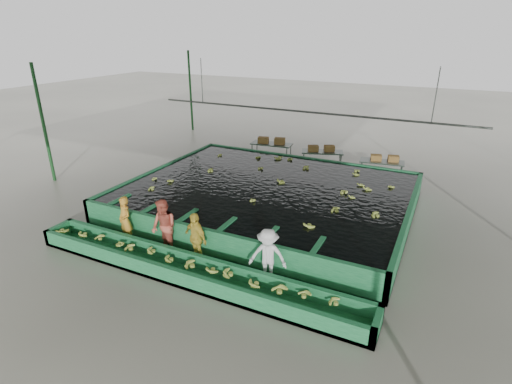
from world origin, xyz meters
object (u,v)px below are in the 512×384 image
at_px(box_stack_right, 384,161).
at_px(flotation_tank, 268,197).
at_px(packing_table_left, 271,152).
at_px(worker_c, 196,238).
at_px(worker_b, 164,227).
at_px(packing_table_mid, 322,160).
at_px(worker_d, 268,256).
at_px(box_stack_mid, 321,151).
at_px(box_stack_left, 271,143).
at_px(worker_a, 125,220).
at_px(packing_table_right, 381,170).
at_px(sorting_trough, 188,270).

bearing_deg(box_stack_right, flotation_tank, -123.20).
bearing_deg(packing_table_left, worker_c, -78.53).
bearing_deg(worker_b, packing_table_mid, 99.19).
bearing_deg(worker_d, worker_b, 165.38).
xyz_separation_m(box_stack_mid, box_stack_right, (2.94, -0.17, -0.02)).
xyz_separation_m(flotation_tank, box_stack_mid, (0.37, 5.24, 0.42)).
bearing_deg(packing_table_left, box_stack_left, -84.62).
relative_size(worker_c, box_stack_mid, 1.24).
relative_size(flotation_tank, packing_table_left, 4.95).
bearing_deg(box_stack_mid, packing_table_mid, -5.73).
bearing_deg(worker_a, box_stack_mid, 91.72).
relative_size(worker_c, packing_table_right, 0.82).
relative_size(packing_table_left, packing_table_right, 1.08).
height_order(flotation_tank, packing_table_mid, flotation_tank).
xyz_separation_m(worker_c, packing_table_right, (3.51, 9.28, -0.34)).
bearing_deg(worker_c, packing_table_left, 120.44).
height_order(sorting_trough, packing_table_left, packing_table_left).
relative_size(flotation_tank, packing_table_mid, 5.22).
bearing_deg(box_stack_right, packing_table_right, -136.25).
height_order(worker_b, box_stack_left, worker_b).
relative_size(packing_table_mid, box_stack_right, 1.62).
relative_size(flotation_tank, box_stack_right, 8.44).
xyz_separation_m(packing_table_right, box_stack_right, (0.09, 0.08, 0.43)).
relative_size(worker_b, packing_table_mid, 0.89).
distance_m(sorting_trough, worker_d, 2.18).
relative_size(packing_table_mid, box_stack_left, 1.42).
bearing_deg(flotation_tank, box_stack_mid, 85.94).
height_order(worker_b, packing_table_right, worker_b).
height_order(worker_b, worker_c, worker_b).
relative_size(sorting_trough, box_stack_right, 8.44).
bearing_deg(box_stack_mid, worker_b, -100.41).
height_order(worker_a, box_stack_right, worker_a).
bearing_deg(worker_d, packing_table_right, 67.59).
distance_m(worker_d, packing_table_mid, 9.66).
distance_m(worker_a, worker_c, 2.59).
bearing_deg(worker_a, box_stack_right, 77.06).
xyz_separation_m(sorting_trough, packing_table_right, (3.23, 10.08, 0.18)).
xyz_separation_m(worker_a, worker_d, (4.83, 0.00, 0.01)).
bearing_deg(packing_table_left, box_stack_right, -2.51).
height_order(worker_c, box_stack_right, worker_c).
xyz_separation_m(worker_a, box_stack_left, (0.64, 9.59, 0.16)).
xyz_separation_m(worker_a, box_stack_right, (6.18, 9.36, 0.09)).
relative_size(worker_d, box_stack_left, 1.14).
relative_size(flotation_tank, worker_a, 6.57).
relative_size(worker_a, packing_table_mid, 0.80).
relative_size(flotation_tank, box_stack_mid, 8.09).
relative_size(worker_a, box_stack_mid, 1.23).
xyz_separation_m(packing_table_left, packing_table_mid, (2.67, -0.07, -0.02)).
bearing_deg(packing_table_right, flotation_tank, -122.94).
relative_size(worker_c, worker_d, 1.00).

